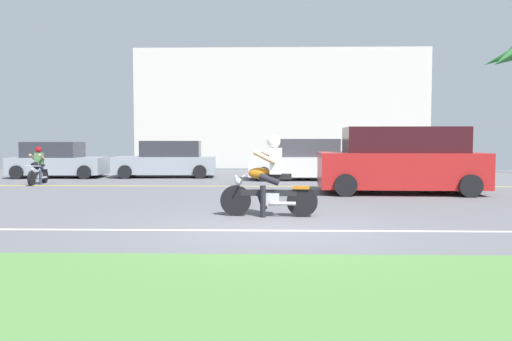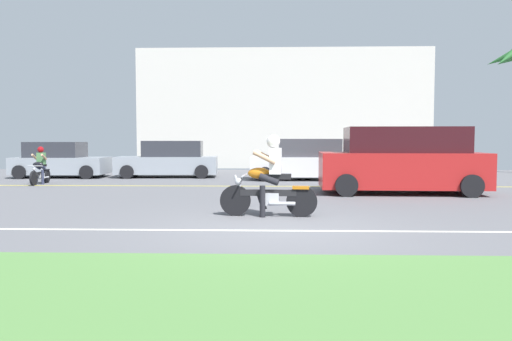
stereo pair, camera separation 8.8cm
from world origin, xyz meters
name	(u,v)px [view 1 (the left image)]	position (x,y,z in m)	size (l,w,h in m)	color
ground	(273,208)	(0.00, 3.00, -0.02)	(56.00, 30.00, 0.04)	slate
grass_median	(279,302)	(0.00, -4.10, 0.03)	(56.00, 3.80, 0.06)	#548442
lane_line_near	(274,230)	(0.00, -0.12, 0.00)	(50.40, 0.12, 0.01)	silver
lane_line_far	(272,186)	(0.00, 8.34, 0.00)	(50.40, 0.12, 0.01)	yellow
motorcyclist	(270,182)	(-0.09, 1.55, 0.72)	(2.03, 0.66, 1.70)	black
suv_nearby	(401,161)	(3.83, 6.20, 0.95)	(4.99, 2.36, 1.97)	#AD1E1E
parked_car_0	(57,161)	(-9.03, 12.14, 0.70)	(3.85, 2.06, 1.50)	#8C939E
parked_car_1	(167,160)	(-4.43, 12.40, 0.72)	(4.32, 2.04, 1.55)	#8C939E
parked_car_2	(303,161)	(1.27, 11.24, 0.76)	(4.17, 2.01, 1.63)	silver
motorcyclist_distant	(38,168)	(-8.35, 8.89, 0.57)	(0.53, 1.62, 1.35)	black
building_far	(281,110)	(0.58, 21.00, 3.32)	(16.36, 4.00, 6.65)	beige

